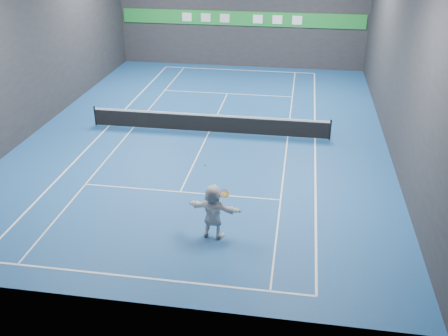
% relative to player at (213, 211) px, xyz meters
% --- Properties ---
extents(ground, '(26.00, 26.00, 0.00)m').
position_rel_player_xyz_m(ground, '(-1.90, 9.28, -1.02)').
color(ground, navy).
rests_on(ground, ground).
extents(wall_back, '(18.00, 0.10, 9.00)m').
position_rel_player_xyz_m(wall_back, '(-1.90, 22.28, 3.48)').
color(wall_back, '#272729').
rests_on(wall_back, ground).
extents(wall_front, '(18.00, 0.10, 9.00)m').
position_rel_player_xyz_m(wall_front, '(-1.90, -3.72, 3.48)').
color(wall_front, '#272729').
rests_on(wall_front, ground).
extents(wall_left, '(0.10, 26.00, 9.00)m').
position_rel_player_xyz_m(wall_left, '(-10.90, 9.28, 3.48)').
color(wall_left, '#272729').
rests_on(wall_left, ground).
extents(wall_right, '(0.10, 26.00, 9.00)m').
position_rel_player_xyz_m(wall_right, '(7.10, 9.28, 3.48)').
color(wall_right, '#272729').
rests_on(wall_right, ground).
extents(baseline_near, '(10.98, 0.08, 0.01)m').
position_rel_player_xyz_m(baseline_near, '(-1.90, -2.61, -1.01)').
color(baseline_near, white).
rests_on(baseline_near, ground).
extents(baseline_far, '(10.98, 0.08, 0.01)m').
position_rel_player_xyz_m(baseline_far, '(-1.90, 21.17, -1.01)').
color(baseline_far, white).
rests_on(baseline_far, ground).
extents(sideline_doubles_left, '(0.08, 23.78, 0.01)m').
position_rel_player_xyz_m(sideline_doubles_left, '(-7.39, 9.28, -1.01)').
color(sideline_doubles_left, white).
rests_on(sideline_doubles_left, ground).
extents(sideline_doubles_right, '(0.08, 23.78, 0.01)m').
position_rel_player_xyz_m(sideline_doubles_right, '(3.59, 9.28, -1.01)').
color(sideline_doubles_right, white).
rests_on(sideline_doubles_right, ground).
extents(sideline_singles_left, '(0.06, 23.78, 0.01)m').
position_rel_player_xyz_m(sideline_singles_left, '(-6.01, 9.28, -1.01)').
color(sideline_singles_left, white).
rests_on(sideline_singles_left, ground).
extents(sideline_singles_right, '(0.06, 23.78, 0.01)m').
position_rel_player_xyz_m(sideline_singles_right, '(2.21, 9.28, -1.01)').
color(sideline_singles_right, white).
rests_on(sideline_singles_right, ground).
extents(service_line_near, '(8.23, 0.06, 0.01)m').
position_rel_player_xyz_m(service_line_near, '(-1.90, 2.88, -1.01)').
color(service_line_near, white).
rests_on(service_line_near, ground).
extents(service_line_far, '(8.23, 0.06, 0.01)m').
position_rel_player_xyz_m(service_line_far, '(-1.90, 15.68, -1.01)').
color(service_line_far, white).
rests_on(service_line_far, ground).
extents(center_service_line, '(0.06, 12.80, 0.01)m').
position_rel_player_xyz_m(center_service_line, '(-1.90, 9.28, -1.01)').
color(center_service_line, white).
rests_on(center_service_line, ground).
extents(player, '(1.96, 0.88, 2.03)m').
position_rel_player_xyz_m(player, '(0.00, 0.00, 0.00)').
color(player, silver).
rests_on(player, ground).
extents(tennis_ball, '(0.06, 0.06, 0.06)m').
position_rel_player_xyz_m(tennis_ball, '(-0.30, 0.23, 1.66)').
color(tennis_ball, '#BCE025').
rests_on(tennis_ball, player).
extents(tennis_net, '(12.50, 0.10, 1.07)m').
position_rel_player_xyz_m(tennis_net, '(-1.90, 9.28, -0.48)').
color(tennis_net, black).
rests_on(tennis_net, ground).
extents(sponsor_banner, '(17.64, 0.11, 1.00)m').
position_rel_player_xyz_m(sponsor_banner, '(-1.90, 22.22, 2.48)').
color(sponsor_banner, '#1E8D33').
rests_on(sponsor_banner, wall_back).
extents(tennis_racket, '(0.40, 0.32, 0.64)m').
position_rel_player_xyz_m(tennis_racket, '(0.37, 0.05, 0.67)').
color(tennis_racket, red).
rests_on(tennis_racket, player).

